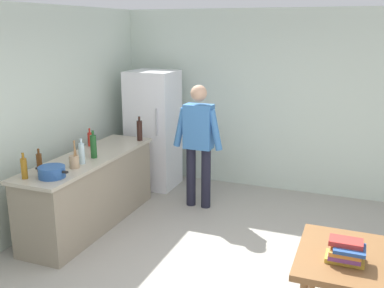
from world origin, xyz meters
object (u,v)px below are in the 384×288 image
refrigerator (153,130)px  cooking_pot (52,172)px  utensil_jar (74,161)px  bottle_wine_green (93,146)px  book_stack (346,252)px  person (198,138)px  bottle_water_clear (82,153)px  bottle_wine_dark (140,130)px  bottle_sauce_red (90,139)px  bottle_oil_amber (24,168)px  bottle_beer_brown (39,162)px

refrigerator → cooking_pot: (-0.01, -2.40, 0.06)m
utensil_jar → bottle_wine_green: (-0.02, 0.42, 0.07)m
cooking_pot → book_stack: cooking_pot is taller
person → bottle_water_clear: (-0.94, -1.32, 0.05)m
bottle_wine_dark → bottle_sauce_red: (-0.48, -0.50, -0.05)m
person → bottle_wine_green: (-0.95, -1.07, 0.07)m
bottle_sauce_red → bottle_water_clear: size_ratio=0.80×
bottle_oil_amber → bottle_wine_green: bearing=74.9°
utensil_jar → bottle_water_clear: bearing=94.1°
refrigerator → cooking_pot: bearing=-90.1°
bottle_wine_dark → bottle_water_clear: size_ratio=1.13×
cooking_pot → bottle_wine_dark: 1.73m
book_stack → bottle_wine_green: bearing=158.0°
refrigerator → bottle_wine_dark: size_ratio=5.29×
book_stack → bottle_oil_amber: bearing=175.0°
utensil_jar → bottle_water_clear: utensil_jar is taller
bottle_beer_brown → bottle_wine_dark: bearing=76.7°
cooking_pot → bottle_sauce_red: 1.28m
refrigerator → bottle_water_clear: (0.01, -1.88, 0.13)m
bottle_wine_dark → person: bearing=8.2°
bottle_wine_dark → bottle_wine_green: bearing=-97.2°
person → cooking_pot: (-0.96, -1.85, -0.02)m
bottle_wine_green → bottle_sauce_red: bearing=128.4°
person → cooking_pot: bearing=-117.4°
refrigerator → bottle_beer_brown: (-0.26, -2.28, 0.11)m
bottle_wine_dark → bottle_water_clear: bearing=-95.4°
refrigerator → bottle_wine_dark: (0.12, -0.67, 0.15)m
person → bottle_sauce_red: (-1.31, -0.62, 0.02)m
bottle_wine_dark → bottle_water_clear: bottle_wine_dark is taller
bottle_beer_brown → bottle_water_clear: 0.49m
refrigerator → bottle_wine_green: bearing=-90.0°
bottle_beer_brown → bottle_oil_amber: bearing=-86.8°
bottle_oil_amber → bottle_beer_brown: 0.25m
bottle_beer_brown → bottle_water_clear: size_ratio=0.87×
cooking_pot → bottle_beer_brown: size_ratio=1.54×
bottle_wine_dark → cooking_pot: bearing=-94.2°
cooking_pot → utensil_jar: 0.36m
bottle_water_clear → utensil_jar: bearing=-85.9°
bottle_wine_green → book_stack: (2.96, -1.19, -0.21)m
bottle_wine_green → bottle_oil_amber: bearing=-105.1°
bottle_sauce_red → bottle_wine_green: bottle_wine_green is taller
bottle_water_clear → bottle_wine_green: bottle_wine_green is taller
bottle_sauce_red → bottle_beer_brown: (0.10, -1.11, 0.01)m
refrigerator → person: refrigerator is taller
bottle_oil_amber → refrigerator: bearing=84.5°
cooking_pot → bottle_sauce_red: bearing=106.0°
bottle_beer_brown → book_stack: 3.27m
bottle_oil_amber → book_stack: bearing=-5.0°
person → bottle_beer_brown: size_ratio=6.54×
utensil_jar → bottle_sauce_red: (-0.38, 0.87, 0.02)m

